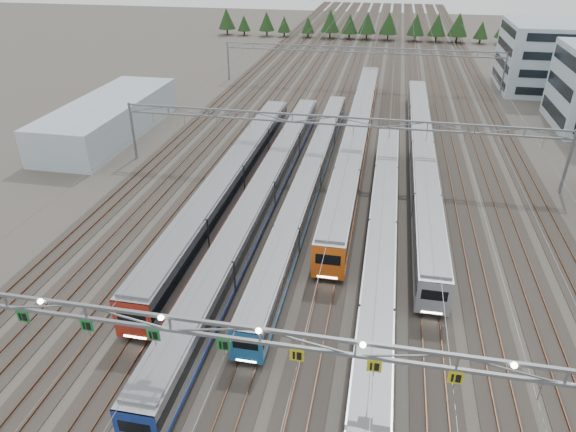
% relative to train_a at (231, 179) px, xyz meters
% --- Properties ---
extents(ground, '(400.00, 400.00, 0.00)m').
position_rel_train_a_xyz_m(ground, '(11.25, -30.97, -2.31)').
color(ground, '#47423A').
rests_on(ground, ground).
extents(track_bed, '(54.00, 260.00, 5.42)m').
position_rel_train_a_xyz_m(track_bed, '(11.25, 69.03, -0.82)').
color(track_bed, '#2D2823').
rests_on(track_bed, ground).
extents(train_a, '(3.15, 52.21, 4.12)m').
position_rel_train_a_xyz_m(train_a, '(0.00, 0.00, 0.00)').
color(train_a, black).
rests_on(train_a, ground).
extents(train_b, '(2.80, 64.57, 3.64)m').
position_rel_train_a_xyz_m(train_b, '(4.50, -2.69, -0.24)').
color(train_b, black).
rests_on(train_b, ground).
extents(train_c, '(2.57, 60.29, 3.34)m').
position_rel_train_a_xyz_m(train_c, '(9.00, 3.36, -0.39)').
color(train_c, black).
rests_on(train_c, ground).
extents(train_d, '(3.07, 69.02, 4.01)m').
position_rel_train_a_xyz_m(train_d, '(13.50, 19.01, -0.05)').
color(train_d, black).
rests_on(train_d, ground).
extents(train_e, '(2.73, 53.51, 3.55)m').
position_rel_train_a_xyz_m(train_e, '(18.00, -9.03, -0.29)').
color(train_e, black).
rests_on(train_e, ground).
extents(train_f, '(2.85, 64.05, 3.72)m').
position_rel_train_a_xyz_m(train_f, '(22.50, 13.33, -0.20)').
color(train_f, black).
rests_on(train_f, ground).
extents(gantry_near, '(56.36, 0.61, 8.08)m').
position_rel_train_a_xyz_m(gantry_near, '(11.20, -31.09, 4.78)').
color(gantry_near, gray).
rests_on(gantry_near, ground).
extents(gantry_mid, '(56.36, 0.36, 8.00)m').
position_rel_train_a_xyz_m(gantry_mid, '(11.25, 9.03, 4.08)').
color(gantry_mid, gray).
rests_on(gantry_mid, ground).
extents(gantry_far, '(56.36, 0.36, 8.00)m').
position_rel_train_a_xyz_m(gantry_far, '(11.25, 54.03, 4.08)').
color(gantry_far, gray).
rests_on(gantry_far, ground).
extents(depot_bldg_north, '(22.00, 18.00, 12.93)m').
position_rel_train_a_xyz_m(depot_bldg_north, '(50.38, 58.86, 4.15)').
color(depot_bldg_north, '#9DB4BB').
rests_on(depot_bldg_north, ground).
extents(west_shed, '(10.00, 30.00, 5.37)m').
position_rel_train_a_xyz_m(west_shed, '(-24.97, 17.41, 0.37)').
color(west_shed, '#9DB4BB').
rests_on(west_shed, ground).
extents(treeline, '(93.80, 5.60, 7.02)m').
position_rel_train_a_xyz_m(treeline, '(10.35, 107.45, 1.92)').
color(treeline, '#332114').
rests_on(treeline, ground).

